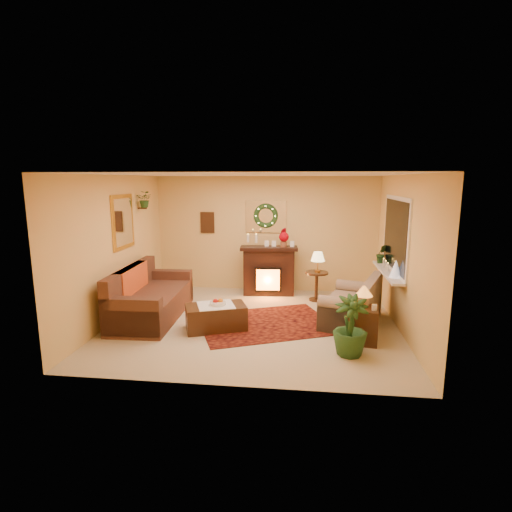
# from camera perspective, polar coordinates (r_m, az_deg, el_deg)

# --- Properties ---
(floor) EXTENTS (5.00, 5.00, 0.00)m
(floor) POSITION_cam_1_polar(r_m,az_deg,el_deg) (7.23, -0.33, -9.51)
(floor) COLOR beige
(floor) RESTS_ON ground
(ceiling) EXTENTS (5.00, 5.00, 0.00)m
(ceiling) POSITION_cam_1_polar(r_m,az_deg,el_deg) (6.78, -0.36, 11.56)
(ceiling) COLOR white
(ceiling) RESTS_ON ground
(wall_back) EXTENTS (5.00, 5.00, 0.00)m
(wall_back) POSITION_cam_1_polar(r_m,az_deg,el_deg) (9.10, 1.41, 3.15)
(wall_back) COLOR #EFD88C
(wall_back) RESTS_ON ground
(wall_front) EXTENTS (5.00, 5.00, 0.00)m
(wall_front) POSITION_cam_1_polar(r_m,az_deg,el_deg) (4.72, -3.73, -4.08)
(wall_front) COLOR #EFD88C
(wall_front) RESTS_ON ground
(wall_left) EXTENTS (4.50, 4.50, 0.00)m
(wall_left) POSITION_cam_1_polar(r_m,az_deg,el_deg) (7.61, -19.37, 1.03)
(wall_left) COLOR #EFD88C
(wall_left) RESTS_ON ground
(wall_right) EXTENTS (4.50, 4.50, 0.00)m
(wall_right) POSITION_cam_1_polar(r_m,az_deg,el_deg) (7.04, 20.30, 0.22)
(wall_right) COLOR #EFD88C
(wall_right) RESTS_ON ground
(area_rug) EXTENTS (2.75, 2.45, 0.01)m
(area_rug) POSITION_cam_1_polar(r_m,az_deg,el_deg) (7.19, 1.36, -9.60)
(area_rug) COLOR #4B170D
(area_rug) RESTS_ON floor
(sofa) EXTENTS (1.05, 2.25, 0.95)m
(sofa) POSITION_cam_1_polar(r_m,az_deg,el_deg) (7.63, -14.57, -5.39)
(sofa) COLOR #3E2F1C
(sofa) RESTS_ON floor
(red_throw) EXTENTS (0.73, 1.19, 0.02)m
(red_throw) POSITION_cam_1_polar(r_m,az_deg,el_deg) (7.78, -14.70, -4.89)
(red_throw) COLOR red
(red_throw) RESTS_ON sofa
(fireplace) EXTENTS (1.13, 0.44, 1.01)m
(fireplace) POSITION_cam_1_polar(r_m,az_deg,el_deg) (8.82, 1.83, -2.05)
(fireplace) COLOR black
(fireplace) RESTS_ON floor
(poinsettia) EXTENTS (0.21, 0.21, 0.21)m
(poinsettia) POSITION_cam_1_polar(r_m,az_deg,el_deg) (8.66, 4.00, 2.74)
(poinsettia) COLOR #A9000E
(poinsettia) RESTS_ON fireplace
(mantel_candle_a) EXTENTS (0.06, 0.06, 0.17)m
(mantel_candle_a) POSITION_cam_1_polar(r_m,az_deg,el_deg) (8.70, -1.14, 2.54)
(mantel_candle_a) COLOR silver
(mantel_candle_a) RESTS_ON fireplace
(mantel_candle_b) EXTENTS (0.06, 0.06, 0.19)m
(mantel_candle_b) POSITION_cam_1_polar(r_m,az_deg,el_deg) (8.68, 0.04, 2.51)
(mantel_candle_b) COLOR white
(mantel_candle_b) RESTS_ON fireplace
(mantel_mirror) EXTENTS (0.92, 0.02, 0.72)m
(mantel_mirror) POSITION_cam_1_polar(r_m,az_deg,el_deg) (9.04, 1.41, 5.65)
(mantel_mirror) COLOR white
(mantel_mirror) RESTS_ON wall_back
(wreath) EXTENTS (0.55, 0.11, 0.55)m
(wreath) POSITION_cam_1_polar(r_m,az_deg,el_deg) (9.00, 1.39, 5.75)
(wreath) COLOR #194719
(wreath) RESTS_ON wall_back
(wall_art) EXTENTS (0.32, 0.03, 0.48)m
(wall_art) POSITION_cam_1_polar(r_m,az_deg,el_deg) (9.28, -6.95, 4.77)
(wall_art) COLOR #381E11
(wall_art) RESTS_ON wall_back
(gold_mirror) EXTENTS (0.03, 0.84, 1.00)m
(gold_mirror) POSITION_cam_1_polar(r_m,az_deg,el_deg) (7.81, -18.48, 4.66)
(gold_mirror) COLOR gold
(gold_mirror) RESTS_ON wall_left
(hanging_plant) EXTENTS (0.33, 0.28, 0.36)m
(hanging_plant) POSITION_cam_1_polar(r_m,az_deg,el_deg) (8.42, -15.54, 6.73)
(hanging_plant) COLOR #194719
(hanging_plant) RESTS_ON wall_left
(loveseat) EXTENTS (1.25, 1.63, 0.83)m
(loveseat) POSITION_cam_1_polar(r_m,az_deg,el_deg) (7.33, 13.49, -6.08)
(loveseat) COLOR tan
(loveseat) RESTS_ON floor
(window_frame) EXTENTS (0.03, 1.86, 1.36)m
(window_frame) POSITION_cam_1_polar(r_m,az_deg,el_deg) (7.53, 19.35, 2.86)
(window_frame) COLOR white
(window_frame) RESTS_ON wall_right
(window_glass) EXTENTS (0.02, 1.70, 1.22)m
(window_glass) POSITION_cam_1_polar(r_m,az_deg,el_deg) (7.52, 19.24, 2.86)
(window_glass) COLOR black
(window_glass) RESTS_ON wall_right
(window_sill) EXTENTS (0.22, 1.86, 0.04)m
(window_sill) POSITION_cam_1_polar(r_m,az_deg,el_deg) (7.62, 18.27, -2.18)
(window_sill) COLOR white
(window_sill) RESTS_ON wall_right
(mini_tree) EXTENTS (0.20, 0.20, 0.30)m
(mini_tree) POSITION_cam_1_polar(r_m,az_deg,el_deg) (7.13, 19.33, -1.73)
(mini_tree) COLOR white
(mini_tree) RESTS_ON window_sill
(sill_plant) EXTENTS (0.27, 0.21, 0.49)m
(sill_plant) POSITION_cam_1_polar(r_m,az_deg,el_deg) (8.27, 17.50, 0.37)
(sill_plant) COLOR black
(sill_plant) RESTS_ON window_sill
(side_table_round) EXTENTS (0.52, 0.52, 0.62)m
(side_table_round) POSITION_cam_1_polar(r_m,az_deg,el_deg) (8.53, 8.63, -4.18)
(side_table_round) COLOR black
(side_table_round) RESTS_ON floor
(lamp_cream) EXTENTS (0.29, 0.29, 0.44)m
(lamp_cream) POSITION_cam_1_polar(r_m,az_deg,el_deg) (8.36, 8.82, -0.57)
(lamp_cream) COLOR #FDE291
(lamp_cream) RESTS_ON side_table_round
(end_table_square) EXTENTS (0.52, 0.52, 0.56)m
(end_table_square) POSITION_cam_1_polar(r_m,az_deg,el_deg) (6.56, 14.96, -9.56)
(end_table_square) COLOR black
(end_table_square) RESTS_ON floor
(lamp_tiffany) EXTENTS (0.27, 0.27, 0.40)m
(lamp_tiffany) POSITION_cam_1_polar(r_m,az_deg,el_deg) (6.40, 15.13, -5.59)
(lamp_tiffany) COLOR orange
(lamp_tiffany) RESTS_ON end_table_square
(coffee_table) EXTENTS (1.13, 0.87, 0.42)m
(coffee_table) POSITION_cam_1_polar(r_m,az_deg,el_deg) (6.91, -5.74, -8.70)
(coffee_table) COLOR #352113
(coffee_table) RESTS_ON floor
(fruit_bowl) EXTENTS (0.27, 0.27, 0.06)m
(fruit_bowl) POSITION_cam_1_polar(r_m,az_deg,el_deg) (6.83, -5.48, -6.80)
(fruit_bowl) COLOR silver
(fruit_bowl) RESTS_ON coffee_table
(floor_palm) EXTENTS (1.60, 1.60, 2.65)m
(floor_palm) POSITION_cam_1_polar(r_m,az_deg,el_deg) (5.99, 13.34, -9.63)
(floor_palm) COLOR #2F6538
(floor_palm) RESTS_ON floor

